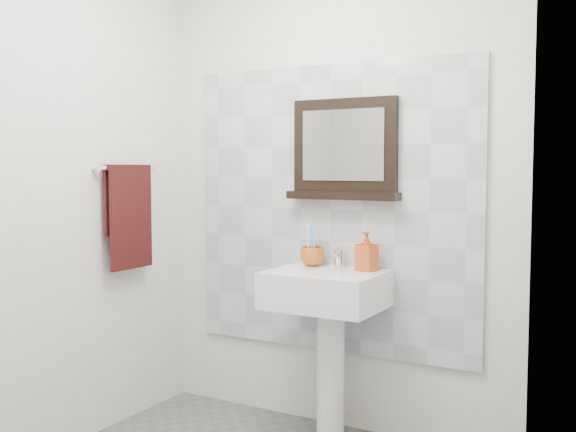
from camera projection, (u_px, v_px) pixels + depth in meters
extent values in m
cube|color=silver|center=(332.00, 190.00, 3.52)|extent=(2.00, 0.01, 2.50)
cube|color=silver|center=(29.00, 193.00, 3.07)|extent=(0.01, 2.20, 2.50)
cube|color=silver|center=(468.00, 206.00, 2.08)|extent=(0.01, 2.20, 2.50)
cube|color=#AEB7BC|center=(331.00, 209.00, 3.52)|extent=(1.60, 0.02, 1.50)
cylinder|color=white|center=(331.00, 372.00, 3.39)|extent=(0.14, 0.14, 0.68)
cube|color=white|center=(326.00, 289.00, 3.31)|extent=(0.55, 0.44, 0.18)
cylinder|color=silver|center=(324.00, 275.00, 3.29)|extent=(0.32, 0.32, 0.02)
cylinder|color=#4C4C4F|center=(324.00, 273.00, 3.29)|extent=(0.04, 0.04, 0.00)
cylinder|color=silver|center=(339.00, 259.00, 3.43)|extent=(0.04, 0.04, 0.09)
cylinder|color=silver|center=(335.00, 256.00, 3.39)|extent=(0.02, 0.10, 0.02)
cube|color=silver|center=(340.00, 249.00, 3.44)|extent=(0.02, 0.07, 0.01)
imported|color=#B25115|center=(312.00, 256.00, 3.48)|extent=(0.15, 0.15, 0.10)
cylinder|color=white|center=(308.00, 246.00, 3.47)|extent=(0.01, 0.01, 0.19)
cube|color=white|center=(308.00, 226.00, 3.47)|extent=(0.01, 0.01, 0.03)
cylinder|color=#6AA7F4|center=(314.00, 246.00, 3.46)|extent=(0.01, 0.01, 0.19)
cube|color=#6AA7F4|center=(314.00, 226.00, 3.45)|extent=(0.01, 0.01, 0.03)
cylinder|color=white|center=(314.00, 245.00, 3.49)|extent=(0.01, 0.01, 0.19)
cube|color=white|center=(314.00, 226.00, 3.48)|extent=(0.01, 0.01, 0.03)
cylinder|color=#6AA7F4|center=(312.00, 245.00, 3.49)|extent=(0.01, 0.01, 0.19)
cube|color=#6AA7F4|center=(312.00, 226.00, 3.48)|extent=(0.01, 0.01, 0.03)
imported|color=red|center=(367.00, 251.00, 3.31)|extent=(0.10, 0.10, 0.19)
cube|color=black|center=(345.00, 145.00, 3.43)|extent=(0.56, 0.06, 0.47)
cube|color=#99999E|center=(342.00, 145.00, 3.40)|extent=(0.45, 0.01, 0.36)
cube|color=black|center=(343.00, 196.00, 3.43)|extent=(0.60, 0.11, 0.04)
cylinder|color=silver|center=(127.00, 168.00, 3.54)|extent=(0.03, 0.40, 0.03)
cylinder|color=silver|center=(97.00, 168.00, 3.39)|extent=(0.05, 0.02, 0.02)
cylinder|color=silver|center=(148.00, 168.00, 3.72)|extent=(0.05, 0.02, 0.02)
cube|color=black|center=(131.00, 220.00, 3.55)|extent=(0.02, 0.30, 0.52)
cube|color=black|center=(125.00, 202.00, 3.56)|extent=(0.02, 0.30, 0.34)
cube|color=black|center=(127.00, 167.00, 3.54)|extent=(0.06, 0.30, 0.03)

